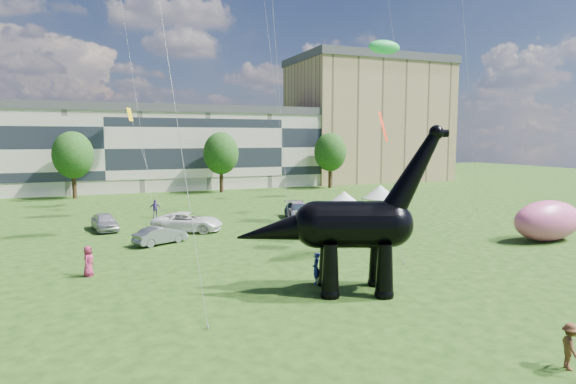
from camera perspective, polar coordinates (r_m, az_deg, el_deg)
name	(u,v)px	position (r m, az deg, el deg)	size (l,w,h in m)	color
ground	(344,334)	(20.64, 6.67, -16.38)	(220.00, 220.00, 0.00)	#16330C
terrace_row	(104,151)	(78.74, -20.97, 4.51)	(78.00, 11.00, 12.00)	beige
apartment_block	(367,123)	(95.40, 9.37, 8.10)	(28.00, 18.00, 22.00)	tan
tree_mid_left	(73,151)	(69.79, -24.16, 4.43)	(5.20, 5.20, 9.44)	#382314
tree_mid_right	(221,150)	(71.81, -7.96, 4.96)	(5.20, 5.20, 9.44)	#382314
tree_far_right	(330,149)	(78.08, 5.03, 5.11)	(5.20, 5.20, 9.44)	#382314
dinosaur_sculpture	(346,227)	(25.11, 6.88, -4.18)	(10.76, 5.52, 8.99)	black
car_silver	(105,222)	(44.79, -20.91, -3.31)	(1.82, 4.52, 1.54)	#B6B6BB
car_grey	(160,235)	(37.80, -14.90, -4.98)	(1.42, 4.06, 1.34)	slate
car_white	(187,222)	(42.29, -11.83, -3.49)	(2.75, 5.97, 1.66)	white
car_dark	(299,211)	(47.86, 1.27, -2.25)	(2.24, 5.51, 1.60)	#595960
gazebo_near	(344,198)	(50.64, 6.68, -0.73)	(3.62, 3.62, 2.50)	silver
gazebo_far	(380,192)	(56.15, 10.87, 0.02)	(4.84, 4.84, 2.67)	silver
inflatable_pink	(548,221)	(42.67, 28.41, -3.00)	(6.36, 3.18, 3.18)	#E1578F
visitors	(206,241)	(34.02, -9.64, -5.74)	(39.43, 39.25, 1.88)	black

